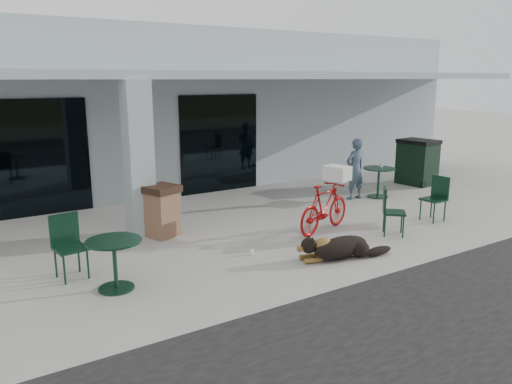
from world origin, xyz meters
TOP-DOWN VIEW (x-y plane):
  - ground at (0.00, 0.00)m, footprint 80.00×80.00m
  - building at (0.00, 8.50)m, footprint 22.00×7.00m
  - storefront_glass_left at (-3.20, 4.98)m, footprint 2.80×0.06m
  - storefront_glass_right at (1.80, 4.98)m, footprint 2.40×0.06m
  - column at (-1.50, 2.30)m, footprint 0.50×0.50m
  - overhang at (0.00, 3.60)m, footprint 22.00×2.80m
  - bicycle at (1.77, 0.40)m, footprint 1.78×0.95m
  - laundry_basket at (2.20, 0.53)m, footprint 0.51×0.60m
  - dog at (0.98, -1.00)m, footprint 1.42×0.79m
  - cup_near_dog at (-0.27, 0.00)m, footprint 0.08×0.08m
  - cafe_table_near at (-2.81, -0.16)m, footprint 0.91×0.91m
  - cafe_chair_near at (-3.27, 0.65)m, footprint 0.53×0.57m
  - cafe_table_far at (5.02, 2.00)m, footprint 0.96×0.96m
  - cafe_chair_far_a at (2.80, -0.56)m, footprint 0.66×0.66m
  - cafe_chair_far_b at (4.36, -0.29)m, footprint 0.50×0.46m
  - person at (4.33, 2.20)m, footprint 0.59×0.39m
  - cup_on_table at (5.18, 2.08)m, footprint 0.10×0.10m
  - trash_receptacle at (-1.20, 1.93)m, footprint 0.79×0.79m
  - wheeled_bin at (7.26, 2.59)m, footprint 0.93×1.13m

SIDE VIEW (x-z plane):
  - ground at x=0.00m, z-range 0.00..0.00m
  - cup_near_dog at x=-0.27m, z-range 0.00..0.10m
  - dog at x=0.98m, z-range 0.00..0.45m
  - cafe_table_near at x=-2.81m, z-range 0.00..0.78m
  - cafe_table_far at x=5.02m, z-range 0.00..0.80m
  - cafe_chair_far_a at x=2.80m, z-range 0.00..0.98m
  - cafe_chair_far_b at x=4.36m, z-range 0.00..1.01m
  - bicycle at x=1.77m, z-range 0.00..1.03m
  - cafe_chair_near at x=-3.27m, z-range 0.00..1.03m
  - trash_receptacle at x=-1.20m, z-range 0.00..1.05m
  - wheeled_bin at x=7.26m, z-range 0.00..1.35m
  - person at x=4.33m, z-range 0.00..1.62m
  - cup_on_table at x=5.18m, z-range 0.80..0.92m
  - laundry_basket at x=2.20m, z-range 1.03..1.33m
  - storefront_glass_left at x=-3.20m, z-range 0.00..2.70m
  - storefront_glass_right at x=1.80m, z-range 0.00..2.70m
  - column at x=-1.50m, z-range 0.00..3.12m
  - building at x=0.00m, z-range 0.00..4.50m
  - overhang at x=0.00m, z-range 3.12..3.30m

